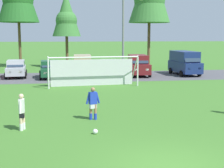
# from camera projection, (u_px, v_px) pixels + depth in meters

# --- Properties ---
(ground_plane) EXTENTS (400.00, 400.00, 0.00)m
(ground_plane) POSITION_uv_depth(u_px,v_px,m) (105.00, 90.00, 25.01)
(ground_plane) COLOR #3D7028
(parking_lot_strip) EXTENTS (52.00, 8.40, 0.01)m
(parking_lot_strip) POSITION_uv_depth(u_px,v_px,m) (94.00, 76.00, 33.26)
(parking_lot_strip) COLOR #4C4C51
(parking_lot_strip) RESTS_ON ground
(soccer_ball) EXTENTS (0.22, 0.22, 0.22)m
(soccer_ball) POSITION_uv_depth(u_px,v_px,m) (95.00, 131.00, 13.84)
(soccer_ball) COLOR white
(soccer_ball) RESTS_ON ground
(soccer_goal) EXTENTS (7.53, 2.46, 2.57)m
(soccer_goal) POSITION_uv_depth(u_px,v_px,m) (93.00, 70.00, 26.92)
(soccer_goal) COLOR white
(soccer_goal) RESTS_ON ground
(player_striker_near) EXTENTS (0.75, 0.35, 1.64)m
(player_striker_near) POSITION_uv_depth(u_px,v_px,m) (93.00, 103.00, 16.12)
(player_striker_near) COLOR #936B4C
(player_striker_near) RESTS_ON ground
(player_midfield_center) EXTENTS (0.26, 0.74, 1.64)m
(player_midfield_center) POSITION_uv_depth(u_px,v_px,m) (22.00, 112.00, 14.33)
(player_midfield_center) COLOR beige
(player_midfield_center) RESTS_ON ground
(parked_car_slot_left) EXTENTS (2.29, 4.33, 1.72)m
(parked_car_slot_left) POSITION_uv_depth(u_px,v_px,m) (16.00, 69.00, 32.56)
(parked_car_slot_left) COLOR #B2B2BC
(parked_car_slot_left) RESTS_ON ground
(parked_car_slot_center_left) EXTENTS (2.25, 4.31, 1.72)m
(parked_car_slot_center_left) POSITION_uv_depth(u_px,v_px,m) (50.00, 69.00, 31.98)
(parked_car_slot_center_left) COLOR #194C2D
(parked_car_slot_center_left) RESTS_ON ground
(parked_car_slot_center) EXTENTS (2.30, 4.68, 2.16)m
(parked_car_slot_center) POSITION_uv_depth(u_px,v_px,m) (82.00, 65.00, 33.79)
(parked_car_slot_center) COLOR tan
(parked_car_slot_center) RESTS_ON ground
(parked_car_slot_center_right) EXTENTS (2.05, 4.20, 1.72)m
(parked_car_slot_center_right) POSITION_uv_depth(u_px,v_px,m) (109.00, 68.00, 33.04)
(parked_car_slot_center_right) COLOR silver
(parked_car_slot_center_right) RESTS_ON ground
(parked_car_slot_right) EXTENTS (2.38, 4.72, 2.16)m
(parked_car_slot_right) POSITION_uv_depth(u_px,v_px,m) (138.00, 65.00, 33.83)
(parked_car_slot_right) COLOR maroon
(parked_car_slot_right) RESTS_ON ground
(parked_car_slot_far_right) EXTENTS (2.35, 4.88, 2.52)m
(parked_car_slot_far_right) POSITION_uv_depth(u_px,v_px,m) (185.00, 62.00, 34.53)
(parked_car_slot_far_right) COLOR navy
(parked_car_slot_far_right) RESTS_ON ground
(tree_mid_left) EXTENTS (3.66, 3.66, 9.76)m
(tree_mid_left) POSITION_uv_depth(u_px,v_px,m) (66.00, 16.00, 41.60)
(tree_mid_left) COLOR brown
(tree_mid_left) RESTS_ON ground
(street_lamp) EXTENTS (2.00, 0.32, 7.48)m
(street_lamp) POSITION_uv_depth(u_px,v_px,m) (125.00, 39.00, 28.42)
(street_lamp) COLOR slate
(street_lamp) RESTS_ON ground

